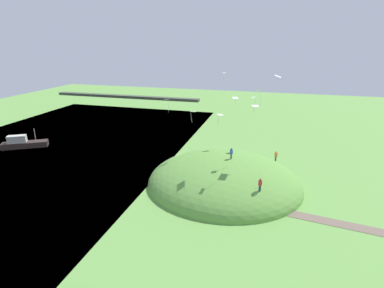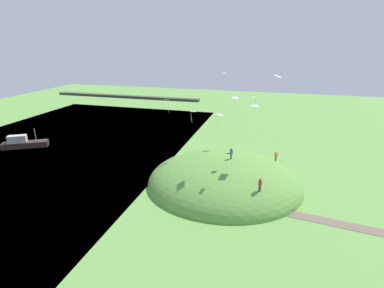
{
  "view_description": "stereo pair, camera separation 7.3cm",
  "coord_description": "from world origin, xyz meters",
  "px_view_note": "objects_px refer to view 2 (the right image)",
  "views": [
    {
      "loc": [
        12.34,
        -40.24,
        19.15
      ],
      "look_at": [
        1.57,
        -1.19,
        4.95
      ],
      "focal_mm": 27.52,
      "sensor_mm": 36.0,
      "label": 1
    },
    {
      "loc": [
        12.41,
        -40.22,
        19.15
      ],
      "look_at": [
        1.57,
        -1.19,
        4.95
      ],
      "focal_mm": 27.52,
      "sensor_mm": 36.0,
      "label": 2
    }
  ],
  "objects_px": {
    "kite_2": "(278,77)",
    "kite_7": "(254,99)",
    "kite_3": "(255,106)",
    "mooring_post": "(155,178)",
    "person_walking_path": "(231,152)",
    "person_with_child": "(260,183)",
    "kite_8": "(193,112)",
    "kite_6": "(220,115)",
    "kite_0": "(224,74)",
    "kite_4": "(167,100)",
    "boat_on_lake": "(23,143)",
    "person_near_shore": "(276,155)",
    "kite_5": "(259,92)",
    "kite_1": "(235,98)"
  },
  "relations": [
    {
      "from": "kite_1",
      "to": "mooring_post",
      "type": "relative_size",
      "value": 0.94
    },
    {
      "from": "kite_4",
      "to": "boat_on_lake",
      "type": "bearing_deg",
      "value": 178.16
    },
    {
      "from": "kite_4",
      "to": "kite_5",
      "type": "distance_m",
      "value": 13.93
    },
    {
      "from": "person_with_child",
      "to": "kite_2",
      "type": "distance_m",
      "value": 13.59
    },
    {
      "from": "boat_on_lake",
      "to": "kite_5",
      "type": "xyz_separation_m",
      "value": [
        43.19,
        -3.42,
        12.12
      ]
    },
    {
      "from": "boat_on_lake",
      "to": "kite_5",
      "type": "distance_m",
      "value": 44.99
    },
    {
      "from": "kite_5",
      "to": "person_near_shore",
      "type": "bearing_deg",
      "value": 56.16
    },
    {
      "from": "kite_2",
      "to": "kite_7",
      "type": "xyz_separation_m",
      "value": [
        -2.58,
        -3.35,
        -2.35
      ]
    },
    {
      "from": "kite_2",
      "to": "kite_6",
      "type": "distance_m",
      "value": 8.79
    },
    {
      "from": "kite_4",
      "to": "kite_6",
      "type": "distance_m",
      "value": 10.94
    },
    {
      "from": "kite_7",
      "to": "mooring_post",
      "type": "height_order",
      "value": "kite_7"
    },
    {
      "from": "kite_3",
      "to": "mooring_post",
      "type": "xyz_separation_m",
      "value": [
        -12.98,
        -8.02,
        -9.51
      ]
    },
    {
      "from": "kite_3",
      "to": "kite_4",
      "type": "xyz_separation_m",
      "value": [
        -12.88,
        -2.19,
        0.58
      ]
    },
    {
      "from": "kite_4",
      "to": "kite_7",
      "type": "relative_size",
      "value": 1.14
    },
    {
      "from": "kite_5",
      "to": "kite_6",
      "type": "distance_m",
      "value": 6.21
    },
    {
      "from": "kite_5",
      "to": "mooring_post",
      "type": "xyz_separation_m",
      "value": [
        -13.63,
        -3.35,
        -12.36
      ]
    },
    {
      "from": "person_walking_path",
      "to": "kite_4",
      "type": "distance_m",
      "value": 12.56
    },
    {
      "from": "boat_on_lake",
      "to": "kite_4",
      "type": "distance_m",
      "value": 31.28
    },
    {
      "from": "kite_0",
      "to": "kite_5",
      "type": "height_order",
      "value": "kite_0"
    },
    {
      "from": "kite_0",
      "to": "kite_4",
      "type": "xyz_separation_m",
      "value": [
        -7.17,
        -7.88,
        -3.37
      ]
    },
    {
      "from": "mooring_post",
      "to": "kite_3",
      "type": "bearing_deg",
      "value": 31.69
    },
    {
      "from": "kite_6",
      "to": "kite_2",
      "type": "bearing_deg",
      "value": 30.3
    },
    {
      "from": "kite_3",
      "to": "kite_7",
      "type": "distance_m",
      "value": 8.16
    },
    {
      "from": "boat_on_lake",
      "to": "person_near_shore",
      "type": "bearing_deg",
      "value": 150.95
    },
    {
      "from": "boat_on_lake",
      "to": "person_with_child",
      "type": "bearing_deg",
      "value": 136.28
    },
    {
      "from": "kite_2",
      "to": "kite_4",
      "type": "distance_m",
      "value": 16.36
    },
    {
      "from": "person_near_shore",
      "to": "kite_3",
      "type": "bearing_deg",
      "value": -66.43
    },
    {
      "from": "person_near_shore",
      "to": "kite_4",
      "type": "xyz_separation_m",
      "value": [
        -16.5,
        -1.98,
        7.82
      ]
    },
    {
      "from": "person_walking_path",
      "to": "kite_0",
      "type": "xyz_separation_m",
      "value": [
        -3.29,
        11.59,
        9.25
      ]
    },
    {
      "from": "kite_5",
      "to": "mooring_post",
      "type": "bearing_deg",
      "value": -166.17
    },
    {
      "from": "kite_7",
      "to": "person_with_child",
      "type": "bearing_deg",
      "value": -67.54
    },
    {
      "from": "kite_6",
      "to": "mooring_post",
      "type": "bearing_deg",
      "value": 178.62
    },
    {
      "from": "person_walking_path",
      "to": "person_with_child",
      "type": "relative_size",
      "value": 0.98
    },
    {
      "from": "kite_7",
      "to": "kite_1",
      "type": "bearing_deg",
      "value": 110.22
    },
    {
      "from": "person_with_child",
      "to": "kite_8",
      "type": "height_order",
      "value": "kite_8"
    },
    {
      "from": "person_walking_path",
      "to": "kite_6",
      "type": "distance_m",
      "value": 6.23
    },
    {
      "from": "person_walking_path",
      "to": "kite_7",
      "type": "xyz_separation_m",
      "value": [
        2.6,
        -1.87,
        7.75
      ]
    },
    {
      "from": "boat_on_lake",
      "to": "kite_4",
      "type": "height_order",
      "value": "kite_4"
    },
    {
      "from": "person_near_shore",
      "to": "kite_2",
      "type": "bearing_deg",
      "value": 15.4
    },
    {
      "from": "person_with_child",
      "to": "kite_4",
      "type": "height_order",
      "value": "kite_4"
    },
    {
      "from": "kite_0",
      "to": "kite_2",
      "type": "distance_m",
      "value": 13.22
    },
    {
      "from": "person_with_child",
      "to": "kite_6",
      "type": "height_order",
      "value": "kite_6"
    },
    {
      "from": "person_near_shore",
      "to": "person_with_child",
      "type": "relative_size",
      "value": 1.02
    },
    {
      "from": "person_with_child",
      "to": "mooring_post",
      "type": "relative_size",
      "value": 1.29
    },
    {
      "from": "boat_on_lake",
      "to": "kite_1",
      "type": "relative_size",
      "value": 6.75
    },
    {
      "from": "kite_5",
      "to": "kite_7",
      "type": "relative_size",
      "value": 1.23
    },
    {
      "from": "kite_3",
      "to": "kite_0",
      "type": "bearing_deg",
      "value": 135.11
    },
    {
      "from": "mooring_post",
      "to": "kite_5",
      "type": "bearing_deg",
      "value": 13.83
    },
    {
      "from": "boat_on_lake",
      "to": "kite_3",
      "type": "bearing_deg",
      "value": 151.34
    },
    {
      "from": "boat_on_lake",
      "to": "mooring_post",
      "type": "xyz_separation_m",
      "value": [
        29.57,
        -6.77,
        -0.24
      ]
    }
  ]
}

